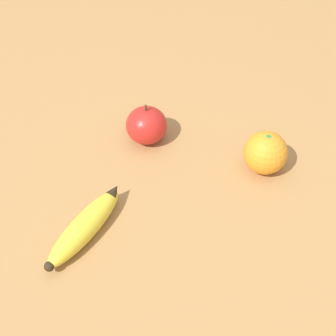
# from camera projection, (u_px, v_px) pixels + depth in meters

# --- Properties ---
(ground_plane) EXTENTS (3.00, 3.00, 0.00)m
(ground_plane) POSITION_uv_depth(u_px,v_px,m) (103.00, 195.00, 0.84)
(ground_plane) COLOR #A87A47
(banana) EXTENTS (0.05, 0.20, 0.04)m
(banana) POSITION_uv_depth(u_px,v_px,m) (85.00, 226.00, 0.77)
(banana) COLOR yellow
(banana) RESTS_ON ground_plane
(orange) EXTENTS (0.08, 0.08, 0.08)m
(orange) POSITION_uv_depth(u_px,v_px,m) (265.00, 153.00, 0.86)
(orange) COLOR orange
(orange) RESTS_ON ground_plane
(apple) EXTENTS (0.08, 0.08, 0.09)m
(apple) POSITION_uv_depth(u_px,v_px,m) (146.00, 125.00, 0.92)
(apple) COLOR red
(apple) RESTS_ON ground_plane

